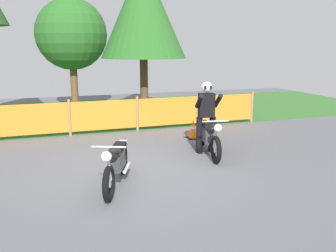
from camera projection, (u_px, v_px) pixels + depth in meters
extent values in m
cube|color=#5B5B60|center=(131.00, 170.00, 7.40)|extent=(24.00, 24.00, 0.02)
cube|color=#386B2D|center=(91.00, 113.00, 13.66)|extent=(24.00, 6.91, 0.01)
cylinder|color=#997547|center=(70.00, 118.00, 10.04)|extent=(0.08, 0.08, 1.05)
cylinder|color=#997547|center=(137.00, 114.00, 10.66)|extent=(0.08, 0.08, 1.05)
cylinder|color=#997547|center=(198.00, 110.00, 11.27)|extent=(0.08, 0.08, 1.05)
cylinder|color=#997547|center=(252.00, 107.00, 11.89)|extent=(0.08, 0.08, 1.05)
cube|color=orange|center=(32.00, 119.00, 9.73)|extent=(1.88, 0.02, 0.85)
cube|color=orange|center=(104.00, 115.00, 10.35)|extent=(1.88, 0.02, 0.85)
cube|color=orange|center=(168.00, 111.00, 10.96)|extent=(1.88, 0.02, 0.85)
cube|color=orange|center=(226.00, 108.00, 11.57)|extent=(1.88, 0.02, 0.85)
cylinder|color=brown|center=(74.00, 85.00, 14.08)|extent=(0.28, 0.28, 2.01)
sphere|color=#286023|center=(71.00, 34.00, 13.66)|extent=(2.71, 2.71, 2.71)
cylinder|color=brown|center=(144.00, 88.00, 12.60)|extent=(0.28, 0.28, 2.09)
cone|color=#286023|center=(143.00, 9.00, 12.03)|extent=(2.92, 2.92, 3.24)
torus|color=black|center=(216.00, 150.00, 7.71)|extent=(0.21, 0.62, 0.62)
cylinder|color=silver|center=(216.00, 150.00, 7.71)|extent=(0.08, 0.14, 0.13)
torus|color=black|center=(201.00, 135.00, 9.01)|extent=(0.21, 0.62, 0.62)
cylinder|color=silver|center=(201.00, 135.00, 9.01)|extent=(0.08, 0.14, 0.13)
cube|color=#38383D|center=(207.00, 134.00, 8.37)|extent=(0.33, 0.61, 0.31)
ellipsoid|color=black|center=(210.00, 127.00, 8.11)|extent=(0.31, 0.53, 0.21)
cube|color=black|center=(205.00, 124.00, 8.56)|extent=(0.30, 0.57, 0.10)
cube|color=silver|center=(201.00, 122.00, 8.94)|extent=(0.21, 0.37, 0.04)
cylinder|color=silver|center=(215.00, 136.00, 7.71)|extent=(0.09, 0.23, 0.55)
sphere|color=white|center=(218.00, 128.00, 7.51)|extent=(0.20, 0.20, 0.17)
cylinder|color=silver|center=(215.00, 121.00, 7.67)|extent=(0.57, 0.13, 0.03)
cylinder|color=silver|center=(209.00, 140.00, 8.72)|extent=(0.16, 0.53, 0.07)
torus|color=black|center=(109.00, 184.00, 5.80)|extent=(0.32, 0.60, 0.60)
cylinder|color=silver|center=(109.00, 184.00, 5.80)|extent=(0.10, 0.14, 0.13)
torus|color=black|center=(123.00, 159.00, 7.08)|extent=(0.32, 0.60, 0.60)
cylinder|color=silver|center=(123.00, 159.00, 7.08)|extent=(0.10, 0.14, 0.13)
cube|color=#38383D|center=(117.00, 160.00, 6.45)|extent=(0.42, 0.61, 0.30)
ellipsoid|color=black|center=(114.00, 153.00, 6.19)|extent=(0.39, 0.54, 0.21)
cube|color=black|center=(119.00, 147.00, 6.64)|extent=(0.39, 0.57, 0.09)
cube|color=silver|center=(122.00, 143.00, 7.01)|extent=(0.26, 0.37, 0.04)
cylinder|color=silver|center=(109.00, 167.00, 5.79)|extent=(0.13, 0.22, 0.54)
sphere|color=white|center=(106.00, 157.00, 5.60)|extent=(0.22, 0.22, 0.17)
cylinder|color=silver|center=(109.00, 147.00, 5.76)|extent=(0.54, 0.24, 0.03)
cylinder|color=silver|center=(127.00, 167.00, 6.77)|extent=(0.25, 0.51, 0.07)
cylinder|color=black|center=(212.00, 134.00, 8.54)|extent=(0.17, 0.17, 0.86)
cube|color=black|center=(212.00, 149.00, 8.62)|extent=(0.15, 0.28, 0.12)
cylinder|color=black|center=(199.00, 135.00, 8.50)|extent=(0.17, 0.17, 0.86)
cube|color=black|center=(199.00, 150.00, 8.57)|extent=(0.15, 0.28, 0.12)
cube|color=black|center=(206.00, 105.00, 8.37)|extent=(0.40, 0.30, 0.56)
cylinder|color=black|center=(218.00, 101.00, 8.20)|extent=(0.18, 0.49, 0.38)
cylinder|color=black|center=(199.00, 101.00, 8.13)|extent=(0.18, 0.49, 0.38)
sphere|color=white|center=(207.00, 87.00, 8.27)|extent=(0.29, 0.29, 0.25)
cube|color=black|center=(208.00, 88.00, 8.18)|extent=(0.18, 0.06, 0.08)
cube|color=brown|center=(205.00, 102.00, 8.52)|extent=(0.30, 0.21, 0.40)
cube|color=black|center=(193.00, 138.00, 9.90)|extent=(0.32, 0.32, 0.03)
cone|color=orange|center=(193.00, 128.00, 9.84)|extent=(0.26, 0.26, 0.50)
cylinder|color=white|center=(193.00, 128.00, 9.84)|extent=(0.15, 0.15, 0.06)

